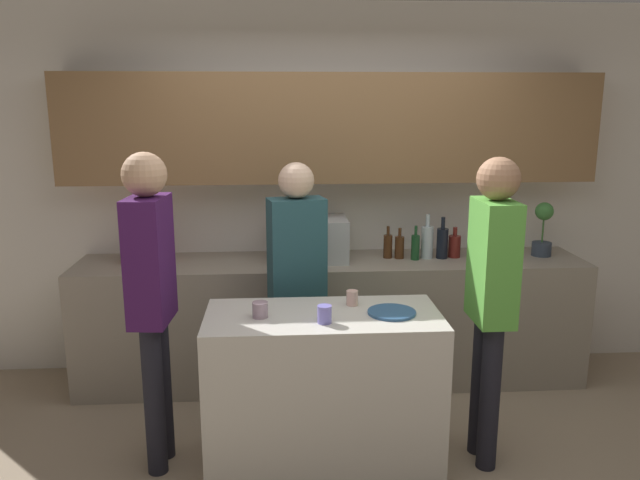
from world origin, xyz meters
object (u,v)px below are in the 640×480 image
(person_center, at_px, (297,271))
(bottle_5, at_px, (454,246))
(bottle_1, at_px, (399,247))
(cup_1, at_px, (325,314))
(bottle_7, at_px, (482,243))
(bottle_0, at_px, (388,246))
(bottle_6, at_px, (476,249))
(bottle_2, at_px, (415,247))
(person_right, at_px, (151,284))
(microwave, at_px, (310,239))
(person_left, at_px, (492,286))
(potted_plant, at_px, (543,229))
(bottle_3, at_px, (427,241))
(toaster, at_px, (145,250))
(plate_on_island, at_px, (392,312))
(cup_2, at_px, (352,298))
(cup_0, at_px, (260,310))
(bottle_4, at_px, (442,243))

(person_center, bearing_deg, bottle_5, -165.31)
(bottle_1, bearing_deg, cup_1, -116.39)
(bottle_1, xyz_separation_m, bottle_7, (0.61, 0.01, 0.02))
(bottle_0, relative_size, bottle_5, 1.05)
(bottle_0, relative_size, cup_1, 2.51)
(bottle_6, relative_size, cup_1, 2.57)
(bottle_5, bearing_deg, bottle_2, -170.12)
(bottle_2, xyz_separation_m, person_right, (-1.65, -1.03, 0.06))
(bottle_6, bearing_deg, bottle_7, 57.01)
(person_center, distance_m, person_right, 0.93)
(microwave, relative_size, person_left, 0.30)
(potted_plant, bearing_deg, bottle_0, 179.50)
(bottle_0, bearing_deg, microwave, -178.83)
(cup_1, bearing_deg, bottle_3, 56.82)
(person_left, xyz_separation_m, person_right, (-1.83, 0.08, 0.02))
(person_right, bearing_deg, toaster, -162.30)
(bottle_0, distance_m, plate_on_island, 1.20)
(bottle_0, height_order, person_left, person_left)
(bottle_1, bearing_deg, bottle_6, -13.55)
(bottle_0, height_order, bottle_2, bottle_2)
(toaster, xyz_separation_m, cup_2, (1.34, -1.01, -0.05))
(person_center, bearing_deg, cup_1, 87.39)
(person_left, bearing_deg, bottle_1, 14.04)
(bottle_0, height_order, plate_on_island, bottle_0)
(toaster, height_order, plate_on_island, toaster)
(microwave, distance_m, cup_1, 1.29)
(bottle_7, height_order, person_left, person_left)
(microwave, bearing_deg, bottle_0, 1.17)
(potted_plant, xyz_separation_m, plate_on_island, (-1.32, -1.17, -0.19))
(bottle_6, relative_size, person_center, 0.14)
(bottle_0, distance_m, bottle_1, 0.08)
(bottle_0, xyz_separation_m, bottle_1, (0.08, -0.02, -0.00))
(cup_0, distance_m, person_right, 0.60)
(microwave, distance_m, toaster, 1.16)
(bottle_7, bearing_deg, person_center, -156.42)
(bottle_1, distance_m, person_left, 1.18)
(bottle_4, relative_size, cup_1, 3.24)
(bottle_6, xyz_separation_m, cup_1, (-1.16, -1.15, -0.05))
(bottle_0, bearing_deg, cup_2, -110.29)
(bottle_0, bearing_deg, bottle_3, -4.74)
(cup_2, relative_size, person_left, 0.05)
(bottle_6, xyz_separation_m, person_center, (-1.28, -0.46, -0.01))
(bottle_2, xyz_separation_m, person_left, (0.18, -1.10, 0.04))
(bottle_3, distance_m, person_center, 1.12)
(bottle_7, bearing_deg, person_left, -105.83)
(bottle_4, height_order, bottle_5, bottle_4)
(microwave, height_order, bottle_3, bottle_3)
(potted_plant, relative_size, cup_0, 4.73)
(person_right, bearing_deg, bottle_2, 126.36)
(toaster, bearing_deg, bottle_2, -1.63)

